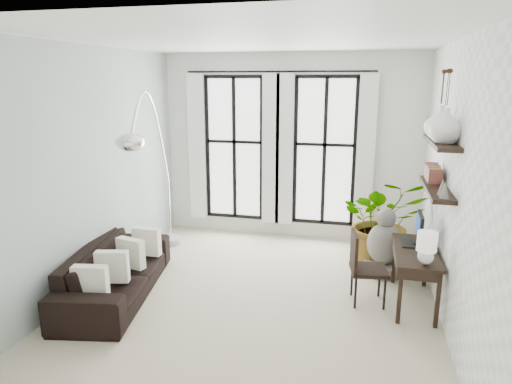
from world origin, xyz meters
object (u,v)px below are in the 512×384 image
(desk, at_px, (416,254))
(arc_lamp, at_px, (150,132))
(buddha, at_px, (384,247))
(sofa, at_px, (116,271))
(plant, at_px, (383,221))
(desk_chair, at_px, (362,263))

(desk, distance_m, arc_lamp, 3.91)
(arc_lamp, xyz_separation_m, buddha, (3.31, 0.51, -1.61))
(sofa, distance_m, buddha, 3.73)
(plant, height_order, arc_lamp, arc_lamp)
(desk, bearing_deg, plant, 105.58)
(sofa, height_order, arc_lamp, arc_lamp)
(plant, bearing_deg, arc_lamp, -164.71)
(sofa, xyz_separation_m, desk_chair, (3.11, 0.53, 0.20))
(sofa, height_order, buddha, buddha)
(desk_chair, xyz_separation_m, buddha, (0.30, 0.97, -0.11))
(plant, height_order, buddha, plant)
(desk, xyz_separation_m, arc_lamp, (-3.65, 0.40, 1.35))
(arc_lamp, bearing_deg, plant, 15.29)
(desk, xyz_separation_m, buddha, (-0.34, 0.90, -0.27))
(desk_chair, bearing_deg, sofa, -179.38)
(sofa, relative_size, desk_chair, 2.43)
(desk, bearing_deg, sofa, -171.01)
(sofa, height_order, plant, plant)
(desk_chair, height_order, buddha, buddha)
(sofa, xyz_separation_m, desk, (3.75, 0.59, 0.35))
(desk, xyz_separation_m, desk_chair, (-0.64, -0.06, -0.16))
(sofa, bearing_deg, arc_lamp, -16.17)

